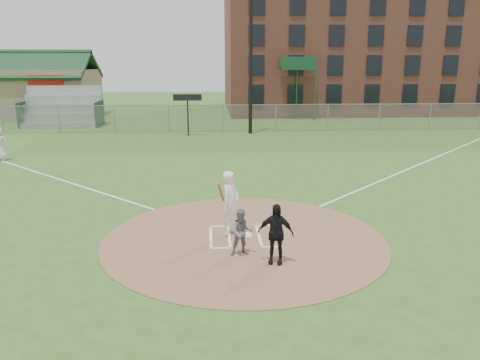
{
  "coord_description": "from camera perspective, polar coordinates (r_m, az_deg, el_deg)",
  "views": [
    {
      "loc": [
        -0.99,
        -13.06,
        5.13
      ],
      "look_at": [
        0.0,
        2.0,
        1.3
      ],
      "focal_mm": 35.0,
      "sensor_mm": 36.0,
      "label": 1
    }
  ],
  "objects": [
    {
      "name": "foul_line_third",
      "position": [
        24.02,
        -23.14,
        0.76
      ],
      "size": [
        17.04,
        17.04,
        0.01
      ],
      "primitive_type": "cube",
      "rotation": [
        0.0,
        0.0,
        0.79
      ],
      "color": "white",
      "rests_on": "ground"
    },
    {
      "name": "foul_line_first",
      "position": [
        24.75,
        20.15,
        1.41
      ],
      "size": [
        17.04,
        17.04,
        0.01
      ],
      "primitive_type": "cube",
      "rotation": [
        0.0,
        0.0,
        -0.79
      ],
      "color": "white",
      "rests_on": "ground"
    },
    {
      "name": "batters_boxes",
      "position": [
        14.19,
        0.49,
        -6.84
      ],
      "size": [
        2.08,
        1.88,
        0.01
      ],
      "color": "white",
      "rests_on": "dirt_circle"
    },
    {
      "name": "batter_at_plate",
      "position": [
        14.09,
        -1.16,
        -2.81
      ],
      "size": [
        0.81,
        1.12,
        1.95
      ],
      "color": "white",
      "rests_on": "dirt_circle"
    },
    {
      "name": "catcher",
      "position": [
        12.66,
        0.25,
        -6.39
      ],
      "size": [
        0.66,
        0.53,
        1.29
      ],
      "primitive_type": "imported",
      "rotation": [
        0.0,
        0.0,
        0.07
      ],
      "color": "slate",
      "rests_on": "dirt_circle"
    },
    {
      "name": "dirt_circle",
      "position": [
        14.06,
        0.54,
        -7.11
      ],
      "size": [
        8.4,
        8.4,
        0.02
      ],
      "primitive_type": "cylinder",
      "color": "#906244",
      "rests_on": "ground"
    },
    {
      "name": "outfield_fence",
      "position": [
        35.31,
        -2.14,
        7.54
      ],
      "size": [
        56.08,
        0.08,
        2.03
      ],
      "color": "slate",
      "rests_on": "ground"
    },
    {
      "name": "home_plate",
      "position": [
        14.25,
        0.57,
        -6.71
      ],
      "size": [
        0.43,
        0.43,
        0.03
      ],
      "primitive_type": "cube",
      "rotation": [
        0.0,
        0.0,
        0.07
      ],
      "color": "white",
      "rests_on": "dirt_circle"
    },
    {
      "name": "clubhouse",
      "position": [
        49.17,
        -24.36,
        9.8
      ],
      "size": [
        12.2,
        8.71,
        6.23
      ],
      "color": "gray",
      "rests_on": "ground"
    },
    {
      "name": "umpire",
      "position": [
        12.16,
        4.35,
        -6.54
      ],
      "size": [
        1.01,
        0.61,
        1.61
      ],
      "primitive_type": "imported",
      "rotation": [
        0.0,
        0.0,
        -0.25
      ],
      "color": "black",
      "rests_on": "dirt_circle"
    },
    {
      "name": "bleachers",
      "position": [
        41.21,
        -20.92,
        8.39
      ],
      "size": [
        6.08,
        3.2,
        3.2
      ],
      "color": "#B7BABF",
      "rests_on": "ground"
    },
    {
      "name": "ground",
      "position": [
        14.06,
        0.54,
        -7.15
      ],
      "size": [
        140.0,
        140.0,
        0.0
      ],
      "primitive_type": "plane",
      "color": "#30581E",
      "rests_on": "ground"
    },
    {
      "name": "brick_warehouse",
      "position": [
        53.82,
        15.28,
        16.28
      ],
      "size": [
        30.0,
        17.17,
        15.0
      ],
      "color": "#9D5343",
      "rests_on": "ground"
    },
    {
      "name": "scoreboard_sign",
      "position": [
        33.4,
        -6.42,
        9.44
      ],
      "size": [
        2.0,
        0.1,
        2.93
      ],
      "color": "black",
      "rests_on": "ground"
    },
    {
      "name": "light_pole",
      "position": [
        34.22,
        1.32,
        16.71
      ],
      "size": [
        1.2,
        0.3,
        12.22
      ],
      "color": "black",
      "rests_on": "ground"
    }
  ]
}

